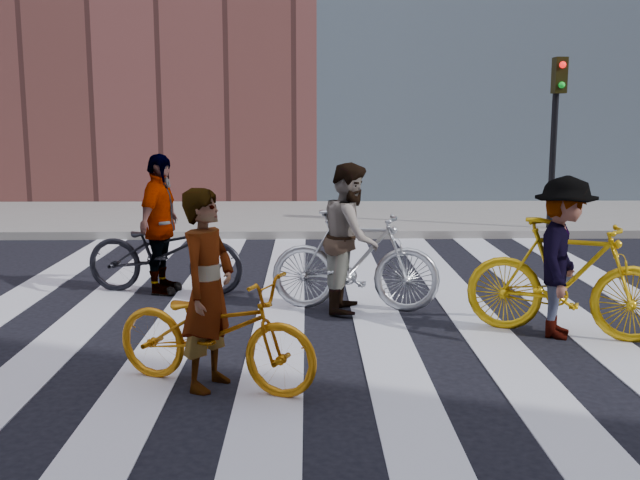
{
  "coord_description": "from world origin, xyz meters",
  "views": [
    {
      "loc": [
        -0.24,
        -8.7,
        2.26
      ],
      "look_at": [
        -0.08,
        0.3,
        0.77
      ],
      "focal_mm": 42.0,
      "sensor_mm": 36.0,
      "label": 1
    }
  ],
  "objects_px": {
    "traffic_signal": "(556,115)",
    "bike_silver_mid": "(355,261)",
    "bike_yellow_right": "(567,278)",
    "rider_mid": "(351,237)",
    "bike_dark_rear": "(165,252)",
    "rider_rear": "(160,224)",
    "rider_left": "(208,289)",
    "rider_right": "(563,257)",
    "bike_yellow_left": "(215,331)"
  },
  "relations": [
    {
      "from": "bike_yellow_right",
      "to": "rider_rear",
      "type": "distance_m",
      "value": 4.98
    },
    {
      "from": "traffic_signal",
      "to": "bike_yellow_right",
      "type": "relative_size",
      "value": 1.62
    },
    {
      "from": "rider_mid",
      "to": "rider_rear",
      "type": "xyz_separation_m",
      "value": [
        -2.39,
        0.9,
        0.03
      ]
    },
    {
      "from": "bike_yellow_right",
      "to": "rider_left",
      "type": "xyz_separation_m",
      "value": [
        -3.5,
        -1.42,
        0.23
      ]
    },
    {
      "from": "rider_mid",
      "to": "traffic_signal",
      "type": "bearing_deg",
      "value": -27.8
    },
    {
      "from": "bike_yellow_right",
      "to": "bike_dark_rear",
      "type": "xyz_separation_m",
      "value": [
        -4.5,
        2.0,
        -0.07
      ]
    },
    {
      "from": "rider_rear",
      "to": "traffic_signal",
      "type": "bearing_deg",
      "value": -44.59
    },
    {
      "from": "rider_right",
      "to": "rider_rear",
      "type": "distance_m",
      "value": 4.93
    },
    {
      "from": "bike_yellow_right",
      "to": "rider_rear",
      "type": "relative_size",
      "value": 1.14
    },
    {
      "from": "rider_rear",
      "to": "rider_left",
      "type": "bearing_deg",
      "value": -152.33
    },
    {
      "from": "traffic_signal",
      "to": "bike_yellow_right",
      "type": "height_order",
      "value": "traffic_signal"
    },
    {
      "from": "traffic_signal",
      "to": "rider_mid",
      "type": "relative_size",
      "value": 1.92
    },
    {
      "from": "bike_yellow_left",
      "to": "rider_mid",
      "type": "relative_size",
      "value": 1.07
    },
    {
      "from": "traffic_signal",
      "to": "rider_right",
      "type": "bearing_deg",
      "value": -107.14
    },
    {
      "from": "rider_right",
      "to": "traffic_signal",
      "type": "bearing_deg",
      "value": 6.66
    },
    {
      "from": "bike_yellow_left",
      "to": "rider_rear",
      "type": "bearing_deg",
      "value": 41.12
    },
    {
      "from": "bike_yellow_right",
      "to": "rider_left",
      "type": "bearing_deg",
      "value": 135.89
    },
    {
      "from": "rider_mid",
      "to": "rider_rear",
      "type": "distance_m",
      "value": 2.55
    },
    {
      "from": "bike_silver_mid",
      "to": "rider_mid",
      "type": "xyz_separation_m",
      "value": [
        -0.05,
        0.0,
        0.28
      ]
    },
    {
      "from": "traffic_signal",
      "to": "bike_silver_mid",
      "type": "xyz_separation_m",
      "value": [
        -4.08,
        -5.45,
        -1.69
      ]
    },
    {
      "from": "bike_yellow_right",
      "to": "rider_mid",
      "type": "relative_size",
      "value": 1.18
    },
    {
      "from": "bike_silver_mid",
      "to": "traffic_signal",
      "type": "bearing_deg",
      "value": -27.46
    },
    {
      "from": "bike_yellow_right",
      "to": "rider_right",
      "type": "height_order",
      "value": "rider_right"
    },
    {
      "from": "bike_yellow_left",
      "to": "rider_left",
      "type": "distance_m",
      "value": 0.36
    },
    {
      "from": "bike_yellow_left",
      "to": "rider_right",
      "type": "bearing_deg",
      "value": -44.14
    },
    {
      "from": "bike_dark_rear",
      "to": "rider_left",
      "type": "bearing_deg",
      "value": -153.1
    },
    {
      "from": "bike_yellow_left",
      "to": "traffic_signal",
      "type": "bearing_deg",
      "value": -11.02
    },
    {
      "from": "rider_mid",
      "to": "rider_right",
      "type": "xyz_separation_m",
      "value": [
        2.11,
        -1.1,
        -0.04
      ]
    },
    {
      "from": "bike_yellow_right",
      "to": "rider_mid",
      "type": "bearing_deg",
      "value": 86.85
    },
    {
      "from": "rider_left",
      "to": "bike_yellow_left",
      "type": "bearing_deg",
      "value": -66.81
    },
    {
      "from": "traffic_signal",
      "to": "bike_dark_rear",
      "type": "xyz_separation_m",
      "value": [
        -6.47,
        -4.55,
        -1.74
      ]
    },
    {
      "from": "bike_silver_mid",
      "to": "rider_right",
      "type": "distance_m",
      "value": 2.35
    },
    {
      "from": "bike_silver_mid",
      "to": "rider_rear",
      "type": "xyz_separation_m",
      "value": [
        -2.44,
        0.9,
        0.3
      ]
    },
    {
      "from": "bike_dark_rear",
      "to": "rider_rear",
      "type": "xyz_separation_m",
      "value": [
        -0.05,
        0.0,
        0.35
      ]
    },
    {
      "from": "bike_yellow_right",
      "to": "bike_dark_rear",
      "type": "bearing_deg",
      "value": 89.86
    },
    {
      "from": "rider_mid",
      "to": "rider_rear",
      "type": "relative_size",
      "value": 0.97
    },
    {
      "from": "bike_silver_mid",
      "to": "bike_yellow_right",
      "type": "height_order",
      "value": "bike_yellow_right"
    },
    {
      "from": "rider_left",
      "to": "rider_mid",
      "type": "xyz_separation_m",
      "value": [
        1.33,
        2.52,
        0.03
      ]
    },
    {
      "from": "rider_left",
      "to": "rider_mid",
      "type": "relative_size",
      "value": 0.97
    },
    {
      "from": "bike_yellow_left",
      "to": "bike_dark_rear",
      "type": "relative_size",
      "value": 0.9
    },
    {
      "from": "bike_silver_mid",
      "to": "rider_mid",
      "type": "height_order",
      "value": "rider_mid"
    },
    {
      "from": "traffic_signal",
      "to": "bike_silver_mid",
      "type": "height_order",
      "value": "traffic_signal"
    },
    {
      "from": "bike_dark_rear",
      "to": "bike_yellow_left",
      "type": "bearing_deg",
      "value": -152.33
    },
    {
      "from": "rider_rear",
      "to": "bike_silver_mid",
      "type": "bearing_deg",
      "value": -99.73
    },
    {
      "from": "rider_left",
      "to": "rider_right",
      "type": "distance_m",
      "value": 3.73
    },
    {
      "from": "bike_yellow_left",
      "to": "bike_yellow_right",
      "type": "xyz_separation_m",
      "value": [
        3.45,
        1.42,
        0.13
      ]
    },
    {
      "from": "rider_left",
      "to": "rider_rear",
      "type": "distance_m",
      "value": 3.58
    },
    {
      "from": "rider_right",
      "to": "rider_rear",
      "type": "height_order",
      "value": "rider_rear"
    },
    {
      "from": "rider_left",
      "to": "rider_mid",
      "type": "distance_m",
      "value": 2.85
    },
    {
      "from": "traffic_signal",
      "to": "bike_yellow_left",
      "type": "relative_size",
      "value": 1.79
    }
  ]
}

